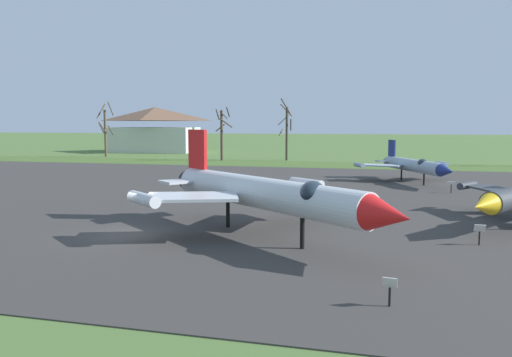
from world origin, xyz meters
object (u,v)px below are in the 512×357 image
(jet_fighter_front_right, at_px, (414,165))
(info_placard_rear_center, at_px, (390,289))
(info_placard_front_left, at_px, (480,232))
(jet_fighter_rear_center, at_px, (264,193))
(info_placard_front_right, at_px, (451,186))
(visitor_building, at_px, (155,130))

(jet_fighter_front_right, height_order, info_placard_rear_center, jet_fighter_front_right)
(info_placard_front_left, height_order, jet_fighter_rear_center, jet_fighter_rear_center)
(jet_fighter_front_right, relative_size, jet_fighter_rear_center, 0.86)
(jet_fighter_front_right, distance_m, jet_fighter_rear_center, 29.20)
(jet_fighter_rear_center, bearing_deg, info_placard_rear_center, -54.10)
(info_placard_front_left, distance_m, info_placard_rear_center, 10.63)
(info_placard_front_left, distance_m, jet_fighter_front_right, 26.85)
(info_placard_front_right, distance_m, jet_fighter_rear_center, 23.86)
(jet_fighter_front_right, bearing_deg, info_placard_front_right, -68.58)
(info_placard_front_left, xyz_separation_m, jet_fighter_rear_center, (-10.58, -1.06, 1.73))
(jet_fighter_front_right, bearing_deg, info_placard_front_left, -86.29)
(info_placard_front_left, height_order, info_placard_rear_center, info_placard_front_left)
(jet_fighter_rear_center, xyz_separation_m, info_placard_rear_center, (6.26, -8.65, -1.78))
(info_placard_front_right, distance_m, info_placard_rear_center, 29.90)
(info_placard_rear_center, xyz_separation_m, visitor_building, (-49.04, 84.65, 4.13))
(jet_fighter_rear_center, distance_m, visitor_building, 87.24)
(info_placard_front_left, bearing_deg, info_placard_rear_center, -113.99)
(info_placard_front_right, bearing_deg, jet_fighter_rear_center, -119.23)
(info_placard_rear_center, height_order, visitor_building, visitor_building)
(info_placard_front_left, relative_size, info_placard_rear_center, 1.04)
(info_placard_front_left, bearing_deg, jet_fighter_front_right, 93.71)
(info_placard_front_left, height_order, info_placard_front_right, info_placard_front_left)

